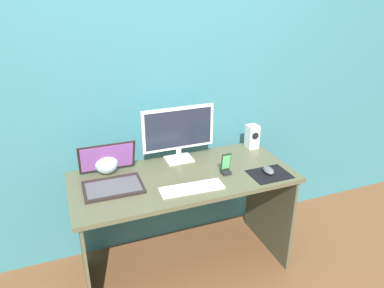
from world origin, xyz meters
name	(u,v)px	position (x,y,z in m)	size (l,w,h in m)	color
ground_plane	(184,266)	(0.00, 0.00, 0.00)	(8.00, 8.00, 0.00)	brown
wall_back	(161,79)	(0.00, 0.41, 1.25)	(6.00, 0.04, 2.50)	#346F7A
desk	(183,196)	(0.00, 0.00, 0.58)	(1.39, 0.63, 0.73)	#504F37
monitor	(178,132)	(0.05, 0.22, 0.93)	(0.49, 0.14, 0.38)	white
speaker_right	(252,136)	(0.62, 0.22, 0.81)	(0.08, 0.09, 0.17)	silver
laptop	(111,177)	(-0.44, 0.06, 0.78)	(0.35, 0.35, 0.23)	black
fishbowl	(106,162)	(-0.44, 0.21, 0.80)	(0.15, 0.15, 0.15)	silver
keyboard_external	(192,188)	(-0.01, -0.17, 0.73)	(0.38, 0.12, 0.01)	white
mousepad	(269,174)	(0.51, -0.18, 0.73)	(0.25, 0.20, 0.00)	black
mouse	(269,170)	(0.51, -0.17, 0.75)	(0.06, 0.10, 0.04)	#4F5257
phone_in_dock	(226,167)	(0.26, -0.07, 0.78)	(0.06, 0.05, 0.14)	black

